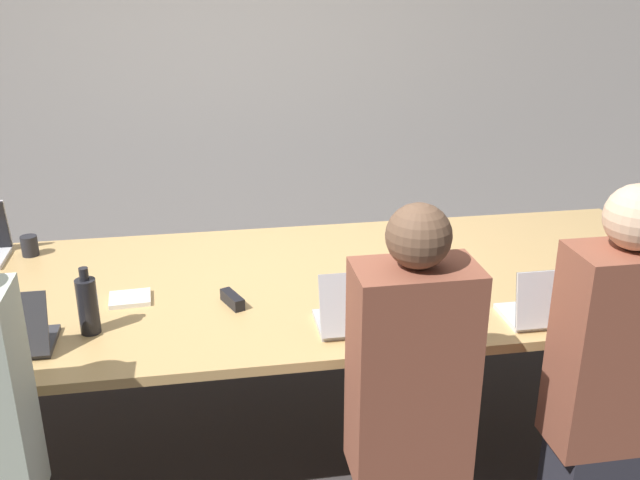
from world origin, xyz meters
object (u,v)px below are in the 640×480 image
at_px(laptop_near_left, 6,335).
at_px(laptop_near_midright, 361,313).
at_px(person_near_right, 609,382).
at_px(stapler, 232,300).
at_px(bottle_near_left, 88,305).
at_px(person_near_midright, 409,409).
at_px(laptop_near_right, 553,306).
at_px(cup_far_left, 30,246).

bearing_deg(laptop_near_left, laptop_near_midright, 178.14).
height_order(person_near_right, stapler, person_near_right).
distance_m(bottle_near_left, stapler, 0.58).
bearing_deg(bottle_near_left, person_near_midright, -28.27).
bearing_deg(laptop_near_left, laptop_near_right, 176.86).
relative_size(cup_far_left, laptop_near_midright, 0.29).
relative_size(laptop_near_midright, person_near_right, 0.24).
distance_m(laptop_near_right, stapler, 1.29).
bearing_deg(laptop_near_left, cup_far_left, -83.46).
xyz_separation_m(laptop_near_left, bottle_near_left, (0.28, 0.11, 0.05)).
relative_size(person_near_midright, laptop_near_left, 4.38).
height_order(laptop_near_midright, laptop_near_right, laptop_near_midright).
relative_size(cup_far_left, person_near_midright, 0.07).
height_order(laptop_near_right, bottle_near_left, bottle_near_left).
relative_size(laptop_near_midright, stapler, 2.18).
height_order(person_near_midright, laptop_near_left, person_near_midright).
xyz_separation_m(laptop_near_right, person_near_right, (0.06, -0.35, -0.13)).
relative_size(laptop_near_midright, bottle_near_left, 1.25).
relative_size(bottle_near_left, stapler, 1.74).
height_order(person_near_midright, stapler, person_near_midright).
xyz_separation_m(person_near_midright, laptop_near_right, (0.69, 0.37, 0.14)).
bearing_deg(person_near_midright, bottle_near_left, -28.27).
xyz_separation_m(cup_far_left, person_near_right, (2.24, -1.42, -0.11)).
height_order(laptop_near_midright, stapler, laptop_near_midright).
relative_size(laptop_near_right, bottle_near_left, 1.36).
distance_m(laptop_near_midright, stapler, 0.56).
bearing_deg(cup_far_left, bottle_near_left, -65.41).
height_order(laptop_near_midright, bottle_near_left, bottle_near_left).
xyz_separation_m(cup_far_left, bottle_near_left, (0.39, -0.85, 0.07)).
height_order(cup_far_left, person_near_midright, person_near_midright).
distance_m(person_near_right, laptop_near_left, 2.18).
bearing_deg(person_near_right, cup_far_left, -32.33).
height_order(laptop_near_right, person_near_right, person_near_right).
xyz_separation_m(laptop_near_midright, person_near_midright, (0.07, -0.44, -0.15)).
bearing_deg(person_near_midright, laptop_near_left, -19.35).
xyz_separation_m(person_near_midright, stapler, (-0.55, 0.74, 0.10)).
xyz_separation_m(laptop_near_midright, laptop_near_left, (-1.31, 0.04, -0.00)).
distance_m(person_near_midright, laptop_near_left, 1.47).
distance_m(laptop_near_left, bottle_near_left, 0.30).
distance_m(laptop_near_midright, person_near_right, 0.93).
bearing_deg(laptop_near_left, stapler, -163.24).
relative_size(laptop_near_midright, person_near_midright, 0.24).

